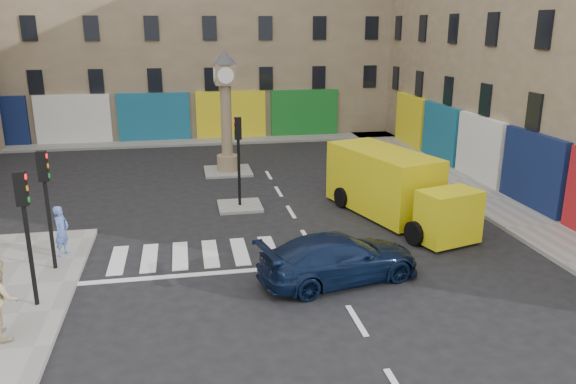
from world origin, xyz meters
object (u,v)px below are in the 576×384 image
object	(u,v)px
clock_pillar	(226,104)
pedestrian_blue	(62,231)
pedestrian_tan	(0,298)
traffic_light_island	(238,147)
traffic_light_left_near	(25,218)
navy_sedan	(339,258)
yellow_van	(393,187)
traffic_light_left_far	(46,192)

from	to	relation	value
clock_pillar	pedestrian_blue	distance (m)	12.36
pedestrian_tan	traffic_light_island	bearing A→B (deg)	-62.58
traffic_light_left_near	pedestrian_tan	bearing A→B (deg)	-104.53
traffic_light_island	clock_pillar	size ratio (longest dim) A/B	0.61
navy_sedan	traffic_light_island	bearing A→B (deg)	4.02
yellow_van	pedestrian_tan	world-z (taller)	yellow_van
traffic_light_island	yellow_van	distance (m)	6.43
navy_sedan	pedestrian_tan	world-z (taller)	pedestrian_tan
traffic_light_left_far	yellow_van	xyz separation A→B (m)	(12.12, 3.00, -1.33)
traffic_light_island	pedestrian_blue	distance (m)	7.77
clock_pillar	navy_sedan	bearing A→B (deg)	-80.80
traffic_light_left_near	navy_sedan	size ratio (longest dim) A/B	0.75
traffic_light_island	traffic_light_left_near	bearing A→B (deg)	-128.93
traffic_light_left_far	pedestrian_blue	xyz separation A→B (m)	(0.08, 1.03, -1.63)
traffic_light_left_far	traffic_light_island	bearing A→B (deg)	40.60
navy_sedan	pedestrian_blue	size ratio (longest dim) A/B	2.95
yellow_van	pedestrian_tan	bearing A→B (deg)	-167.21
traffic_light_left_far	pedestrian_blue	distance (m)	1.93
traffic_light_left_near	pedestrian_blue	distance (m)	3.80
traffic_light_left_near	pedestrian_blue	xyz separation A→B (m)	(0.08, 3.43, -1.63)
clock_pillar	pedestrian_tan	xyz separation A→B (m)	(-6.69, -15.30, -2.41)
traffic_light_left_near	pedestrian_tan	distance (m)	2.15
pedestrian_blue	navy_sedan	bearing A→B (deg)	-91.56
traffic_light_left_near	yellow_van	xyz separation A→B (m)	(12.12, 5.40, -1.33)
traffic_light_island	clock_pillar	bearing A→B (deg)	90.00
pedestrian_blue	traffic_light_left_far	bearing A→B (deg)	-164.91
pedestrian_tan	navy_sedan	bearing A→B (deg)	-105.83
traffic_light_left_far	pedestrian_tan	xyz separation A→B (m)	(-0.39, -3.91, -1.49)
clock_pillar	traffic_light_left_near	bearing A→B (deg)	-114.55
pedestrian_blue	yellow_van	bearing A→B (deg)	-61.43
traffic_light_left_near	yellow_van	world-z (taller)	traffic_light_left_near
pedestrian_blue	pedestrian_tan	distance (m)	4.97
traffic_light_left_far	pedestrian_blue	size ratio (longest dim) A/B	2.21
traffic_light_island	clock_pillar	xyz separation A→B (m)	(0.00, 6.00, 0.96)
yellow_van	traffic_light_island	bearing A→B (deg)	141.48
pedestrian_tan	pedestrian_blue	bearing A→B (deg)	-32.27
clock_pillar	pedestrian_blue	world-z (taller)	clock_pillar
traffic_light_left_near	yellow_van	distance (m)	13.34
clock_pillar	pedestrian_blue	bearing A→B (deg)	-120.99
traffic_light_island	pedestrian_blue	world-z (taller)	traffic_light_island
pedestrian_tan	clock_pillar	bearing A→B (deg)	-50.49
yellow_van	clock_pillar	bearing A→B (deg)	108.63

